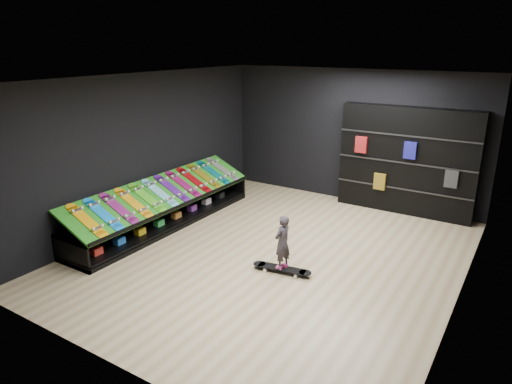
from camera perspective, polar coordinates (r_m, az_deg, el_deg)
The scene contains 23 objects.
floor at distance 8.11m, azimuth 2.26°, elevation -7.70°, with size 6.00×7.00×0.01m, color tan.
ceiling at distance 7.31m, azimuth 2.56°, elevation 13.95°, with size 6.00×7.00×0.01m, color white.
wall_back at distance 10.68m, azimuth 11.86°, elevation 6.81°, with size 6.00×0.02×3.00m, color black.
wall_front at distance 5.02m, azimuth -18.04°, elevation -6.73°, with size 6.00×0.02×3.00m, color black.
wall_left at distance 9.38m, azimuth -13.77°, elevation 5.13°, with size 0.02×7.00×3.00m, color black.
wall_right at distance 6.69m, azimuth 25.30°, elevation -1.38°, with size 0.02×7.00×3.00m, color black.
display_rack at distance 9.43m, azimuth -11.28°, elevation -2.58°, with size 0.90×4.50×0.50m, color black, non-canonical shape.
turf_ramp at distance 9.25m, azimuth -11.22°, elevation 0.04°, with size 1.00×4.50×0.04m, color #186A10.
back_shelving at distance 10.21m, azimuth 18.34°, elevation 3.69°, with size 2.85×0.33×2.28m, color black.
floor_skateboard at distance 7.47m, azimuth 3.25°, elevation -9.72°, with size 0.98×0.22×0.09m, color black, non-canonical shape.
child at distance 7.33m, azimuth 3.29°, elevation -7.56°, with size 0.20×0.14×0.54m, color black.
display_board_0 at distance 8.04m, azimuth -20.41°, elevation -3.38°, with size 0.98×0.22×0.09m, color yellow, non-canonical shape.
display_board_1 at distance 8.24m, azimuth -18.53°, elevation -2.66°, with size 0.98×0.22×0.09m, color blue, non-canonical shape.
display_board_2 at distance 8.45m, azimuth -16.75°, elevation -1.97°, with size 0.98×0.22×0.09m, color #2626BF, non-canonical shape.
display_board_3 at distance 8.66m, azimuth -15.05°, elevation -1.32°, with size 0.98×0.22×0.09m, color orange, non-canonical shape.
display_board_4 at distance 8.88m, azimuth -13.44°, elevation -0.70°, with size 0.98×0.22×0.09m, color green, non-canonical shape.
display_board_5 at distance 9.11m, azimuth -11.91°, elevation -0.10°, with size 0.98×0.22×0.09m, color #0CB2E5, non-canonical shape.
display_board_6 at distance 9.35m, azimuth -10.46°, elevation 0.46°, with size 0.98×0.22×0.09m, color purple, non-canonical shape.
display_board_7 at distance 9.59m, azimuth -9.08°, elevation 1.00°, with size 0.98×0.22×0.09m, color #E5198C, non-canonical shape.
display_board_8 at distance 9.84m, azimuth -7.77°, elevation 1.51°, with size 0.98×0.22×0.09m, color red, non-canonical shape.
display_board_9 at distance 10.10m, azimuth -6.52°, elevation 1.99°, with size 0.98×0.22×0.09m, color yellow, non-canonical shape.
display_board_10 at distance 10.36m, azimuth -5.33°, elevation 2.44°, with size 0.98×0.22×0.09m, color #0C8C99, non-canonical shape.
display_board_11 at distance 10.62m, azimuth -4.21°, elevation 2.88°, with size 0.98×0.22×0.09m, color black, non-canonical shape.
Camera 1 is at (3.61, -6.34, 3.54)m, focal length 32.00 mm.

